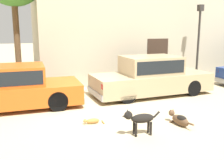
# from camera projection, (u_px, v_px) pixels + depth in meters

# --- Properties ---
(ground_plane) EXTENTS (80.00, 80.00, 0.00)m
(ground_plane) POSITION_uv_depth(u_px,v_px,m) (102.00, 109.00, 8.27)
(ground_plane) COLOR tan
(parked_sedan_nearest) EXTENTS (4.33, 1.91, 1.40)m
(parked_sedan_nearest) POSITION_uv_depth(u_px,v_px,m) (16.00, 87.00, 8.34)
(parked_sedan_nearest) COLOR #D15619
(parked_sedan_nearest) RESTS_ON ground_plane
(parked_sedan_second) EXTENTS (4.84, 1.92, 1.52)m
(parked_sedan_second) POSITION_uv_depth(u_px,v_px,m) (151.00, 76.00, 10.00)
(parked_sedan_second) COLOR tan
(parked_sedan_second) RESTS_ON ground_plane
(stray_dog_spotted) EXTENTS (0.30, 0.98, 0.36)m
(stray_dog_spotted) POSITION_uv_depth(u_px,v_px,m) (179.00, 119.00, 6.89)
(stray_dog_spotted) COLOR brown
(stray_dog_spotted) RESTS_ON ground_plane
(stray_dog_tan) EXTENTS (0.99, 0.27, 0.67)m
(stray_dog_tan) POSITION_uv_depth(u_px,v_px,m) (139.00, 119.00, 6.19)
(stray_dog_tan) COLOR black
(stray_dog_tan) RESTS_ON ground_plane
(stray_cat) EXTENTS (0.57, 0.23, 0.16)m
(stray_cat) POSITION_uv_depth(u_px,v_px,m) (92.00, 121.00, 7.00)
(stray_cat) COLOR #B77F3D
(stray_cat) RESTS_ON ground_plane
(street_lamp) EXTENTS (0.22, 0.22, 3.62)m
(street_lamp) POSITION_uv_depth(u_px,v_px,m) (199.00, 34.00, 11.73)
(street_lamp) COLOR #2D2B28
(street_lamp) RESTS_ON ground_plane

